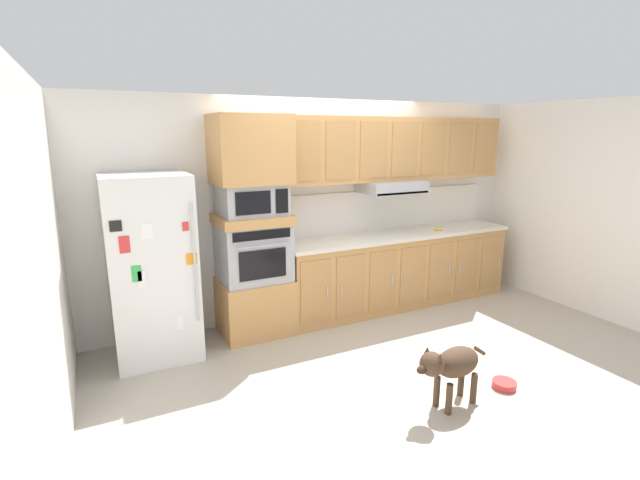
% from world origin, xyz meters
% --- Properties ---
extents(ground_plane, '(9.60, 9.60, 0.00)m').
position_xyz_m(ground_plane, '(0.00, 0.00, 0.00)').
color(ground_plane, '#B2A899').
extents(back_kitchen_wall, '(6.20, 0.12, 2.50)m').
position_xyz_m(back_kitchen_wall, '(0.00, 1.11, 1.25)').
color(back_kitchen_wall, silver).
rests_on(back_kitchen_wall, ground).
extents(side_panel_left, '(0.12, 7.10, 2.50)m').
position_xyz_m(side_panel_left, '(-2.80, 0.00, 1.25)').
color(side_panel_left, silver).
rests_on(side_panel_left, ground).
extents(side_panel_right, '(0.12, 7.10, 2.50)m').
position_xyz_m(side_panel_right, '(2.80, 0.00, 1.25)').
color(side_panel_right, white).
rests_on(side_panel_right, ground).
extents(refrigerator, '(0.76, 0.73, 1.76)m').
position_xyz_m(refrigerator, '(-2.01, 0.68, 0.88)').
color(refrigerator, white).
rests_on(refrigerator, ground).
extents(oven_base_cabinet, '(0.74, 0.62, 0.60)m').
position_xyz_m(oven_base_cabinet, '(-0.99, 0.75, 0.30)').
color(oven_base_cabinet, tan).
rests_on(oven_base_cabinet, ground).
extents(built_in_oven, '(0.70, 0.62, 0.60)m').
position_xyz_m(built_in_oven, '(-0.99, 0.75, 0.90)').
color(built_in_oven, '#A8AAAF').
rests_on(built_in_oven, oven_base_cabinet).
extents(appliance_mid_shelf, '(0.74, 0.62, 0.10)m').
position_xyz_m(appliance_mid_shelf, '(-0.99, 0.75, 1.25)').
color(appliance_mid_shelf, tan).
rests_on(appliance_mid_shelf, built_in_oven).
extents(microwave, '(0.64, 0.54, 0.32)m').
position_xyz_m(microwave, '(-0.99, 0.75, 1.46)').
color(microwave, '#A8AAAF').
rests_on(microwave, appliance_mid_shelf).
extents(appliance_upper_cabinet, '(0.74, 0.62, 0.68)m').
position_xyz_m(appliance_upper_cabinet, '(-0.99, 0.75, 1.96)').
color(appliance_upper_cabinet, tan).
rests_on(appliance_upper_cabinet, microwave).
extents(lower_cabinet_run, '(3.01, 0.63, 0.88)m').
position_xyz_m(lower_cabinet_run, '(0.88, 0.75, 0.44)').
color(lower_cabinet_run, tan).
rests_on(lower_cabinet_run, ground).
extents(countertop_slab, '(3.05, 0.64, 0.04)m').
position_xyz_m(countertop_slab, '(0.88, 0.75, 0.90)').
color(countertop_slab, silver).
rests_on(countertop_slab, lower_cabinet_run).
extents(backsplash_panel, '(3.05, 0.02, 0.50)m').
position_xyz_m(backsplash_panel, '(0.88, 1.04, 1.17)').
color(backsplash_panel, white).
rests_on(backsplash_panel, countertop_slab).
extents(upper_cabinet_with_hood, '(3.01, 0.48, 0.88)m').
position_xyz_m(upper_cabinet_with_hood, '(0.88, 0.87, 1.90)').
color(upper_cabinet_with_hood, tan).
rests_on(upper_cabinet_with_hood, backsplash_panel).
extents(screwdriver, '(0.17, 0.17, 0.03)m').
position_xyz_m(screwdriver, '(1.42, 0.65, 0.93)').
color(screwdriver, yellow).
rests_on(screwdriver, countertop_slab).
extents(dog, '(0.76, 0.27, 0.55)m').
position_xyz_m(dog, '(-0.08, -1.29, 0.37)').
color(dog, '#473323').
rests_on(dog, ground).
extents(dog_food_bowl, '(0.20, 0.20, 0.06)m').
position_xyz_m(dog_food_bowl, '(0.54, -1.29, 0.03)').
color(dog_food_bowl, red).
rests_on(dog_food_bowl, ground).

